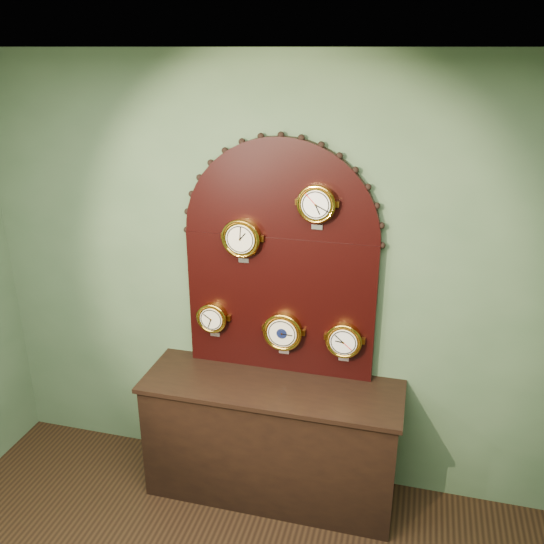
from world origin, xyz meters
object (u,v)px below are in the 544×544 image
(tide_clock, at_px, (344,340))
(shop_counter, at_px, (271,441))
(barometer, at_px, (283,331))
(hygrometer, at_px, (213,317))
(roman_clock, at_px, (242,238))
(arabic_clock, at_px, (317,204))
(display_board, at_px, (280,253))

(tide_clock, bearing_deg, shop_counter, -160.03)
(barometer, bearing_deg, hygrometer, 179.83)
(shop_counter, xyz_separation_m, tide_clock, (0.42, 0.15, 0.72))
(shop_counter, xyz_separation_m, barometer, (0.04, 0.15, 0.73))
(roman_clock, distance_m, barometer, 0.65)
(shop_counter, relative_size, arabic_clock, 5.80)
(display_board, distance_m, roman_clock, 0.26)
(display_board, distance_m, hygrometer, 0.63)
(shop_counter, bearing_deg, tide_clock, 19.97)
(barometer, bearing_deg, display_board, 118.24)
(roman_clock, distance_m, hygrometer, 0.59)
(shop_counter, relative_size, roman_clock, 5.49)
(arabic_clock, xyz_separation_m, tide_clock, (0.19, -0.00, -0.85))
(hygrometer, relative_size, tide_clock, 0.91)
(roman_clock, xyz_separation_m, tide_clock, (0.65, 0.00, -0.61))
(arabic_clock, height_order, hygrometer, arabic_clock)
(roman_clock, relative_size, tide_clock, 1.05)
(shop_counter, height_order, arabic_clock, arabic_clock)
(barometer, relative_size, tide_clock, 1.09)
(shop_counter, height_order, barometer, barometer)
(hygrometer, bearing_deg, barometer, -0.17)
(shop_counter, bearing_deg, hygrometer, 160.34)
(arabic_clock, bearing_deg, barometer, -179.77)
(display_board, bearing_deg, shop_counter, -90.00)
(shop_counter, distance_m, hygrometer, 0.90)
(display_board, xyz_separation_m, barometer, (0.04, -0.07, -0.49))
(shop_counter, bearing_deg, barometer, 76.67)
(hygrometer, bearing_deg, tide_clock, -0.04)
(shop_counter, distance_m, display_board, 1.25)
(display_board, relative_size, roman_clock, 5.25)
(roman_clock, xyz_separation_m, arabic_clock, (0.45, 0.00, 0.24))
(shop_counter, relative_size, hygrometer, 6.33)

